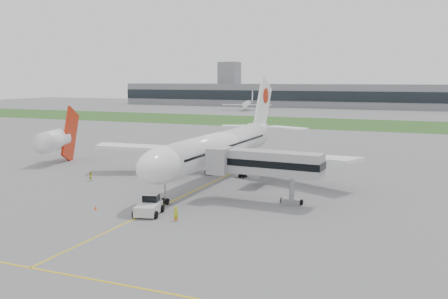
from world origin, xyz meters
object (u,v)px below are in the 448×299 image
at_px(pushback_tug, 149,206).
at_px(neighbor_aircraft, 55,140).
at_px(jet_bridge, 262,163).
at_px(ground_crew_near, 176,213).
at_px(airliner, 222,146).

bearing_deg(pushback_tug, neighbor_aircraft, 130.34).
height_order(jet_bridge, ground_crew_near, jet_bridge).
bearing_deg(airliner, pushback_tug, -88.82).
bearing_deg(pushback_tug, jet_bridge, 31.19).
bearing_deg(neighbor_aircraft, jet_bridge, -34.01).
bearing_deg(airliner, ground_crew_near, -79.07).
distance_m(jet_bridge, ground_crew_near, 15.26).
xyz_separation_m(ground_crew_near, neighbor_aircraft, (-42.26, 27.71, 3.87)).
distance_m(airliner, ground_crew_near, 27.28).
xyz_separation_m(jet_bridge, neighbor_aircraft, (-48.81, 14.69, -0.68)).
bearing_deg(ground_crew_near, pushback_tug, -58.93).
relative_size(pushback_tug, jet_bridge, 0.32).
relative_size(pushback_tug, ground_crew_near, 2.75).
xyz_separation_m(pushback_tug, jet_bridge, (11.13, 11.53, 4.39)).
height_order(pushback_tug, jet_bridge, jet_bridge).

